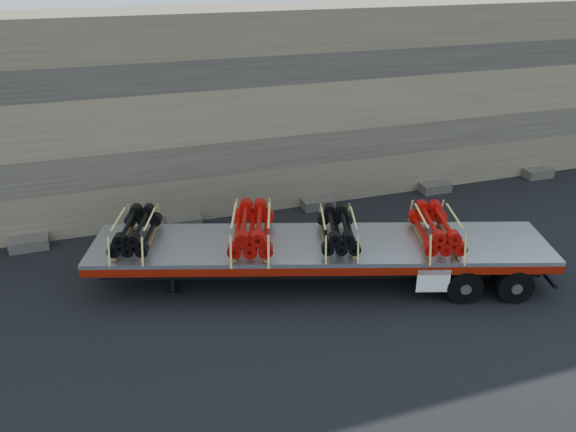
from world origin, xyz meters
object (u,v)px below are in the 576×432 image
Objects in this scene: trailer at (320,262)px; bundle_rear at (436,229)px; bundle_front at (136,232)px; bundle_midrear at (338,230)px; bundle_midfront at (252,229)px.

trailer is 5.75× the size of bundle_rear.
bundle_rear is at bearing -0.00° from bundle_front.
bundle_front reaches higher than bundle_midrear.
bundle_rear reaches higher than bundle_front.
bundle_midrear is at bearing -0.00° from trailer.
bundle_midrear is (5.38, -1.70, -0.01)m from bundle_front.
bundle_midrear is at bearing -0.00° from bundle_front.
bundle_front is 0.89× the size of bundle_midfront.
bundle_midfront is at bearing 180.00° from bundle_midrear.
bundle_midfront is (-1.83, 0.58, 1.07)m from trailer.
bundle_midfront is 5.17m from bundle_rear.
bundle_front is 0.95× the size of bundle_rear.
bundle_midfront reaches higher than trailer.
trailer is at bearing 0.00° from bundle_front.
trailer is 1.12m from bundle_midrear.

